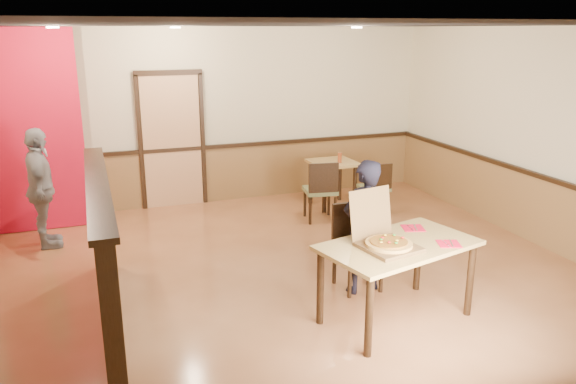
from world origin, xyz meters
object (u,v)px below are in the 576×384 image
Objects in this scene: passerby at (41,189)px; side_table at (333,172)px; diner_chair at (355,242)px; condiment at (340,158)px; diner at (364,227)px; main_table at (398,254)px; pizza_box at (385,241)px; side_chair_right at (376,186)px; side_chair_left at (321,189)px.

side_table is at bearing -88.63° from passerby.
diner_chair is 2.86m from condiment.
passerby reaches higher than diner.
side_table is at bearing 121.01° from condiment.
diner is 9.35× the size of condiment.
main_table is 1.05× the size of passerby.
pizza_box is 3.70m from condiment.
condiment reaches higher than side_table.
side_table is (0.92, 3.58, -0.12)m from main_table.
side_chair_right is 0.73m from condiment.
condiment reaches higher than side_chair_right.
diner reaches higher than diner_chair.
side_chair_left is at bearing 3.38° from side_chair_right.
condiment is (0.07, -0.11, 0.25)m from side_table.
pizza_box is at bearing 179.27° from main_table.
main_table is 3.70m from side_table.
side_table is (0.96, 2.76, 0.06)m from diner_chair.
diner is 2.97m from condiment.
side_chair_left is 1.11× the size of side_chair_right.
diner is 0.93× the size of passerby.
passerby is (-4.25, -0.34, 0.22)m from side_table.
side_chair_left is 3.81m from passerby.
diner_chair reaches higher than side_table.
main_table is 10.53× the size of condiment.
diner_chair is 2.20m from side_chair_left.
condiment is at bearing -49.80° from side_chair_right.
side_chair_left reaches higher than condiment.
main_table is at bearing 2.60° from pizza_box.
pizza_box is at bearing 67.13° from diner.
pizza_box is (-1.10, -3.62, 0.30)m from side_table.
side_chair_left is at bearing 66.91° from main_table.
diner_chair is 1.44× the size of pizza_box.
main_table is at bearing -137.45° from passerby.
side_table is 0.28m from condiment.
diner is at bearing 61.79° from side_chair_right.
diner is at bearing -130.96° from passerby.
diner_chair is 2.57m from side_chair_right.
side_chair_right is 1.11× the size of side_table.
side_chair_right is at bearing -96.51° from passerby.
passerby is at bearing -0.33° from side_chair_right.
passerby reaches higher than diner_chair.
condiment is (1.01, 2.79, 0.08)m from diner.
pizza_box is (-0.63, -3.00, 0.36)m from side_chair_left.
condiment is (-0.38, 0.50, 0.37)m from side_chair_right.
diner is 4.19m from passerby.
side_chair_right is 2.69m from diner.
diner is at bearing -109.82° from condiment.
pizza_box is at bearing 87.65° from side_chair_left.
diner reaches higher than condiment.
side_chair_right is at bearing 51.98° from pizza_box.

